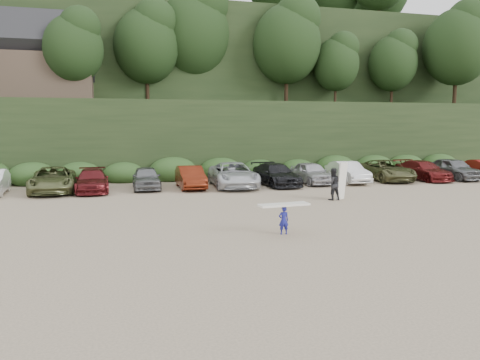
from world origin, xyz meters
name	(u,v)px	position (x,y,z in m)	size (l,w,h in m)	color
ground	(262,215)	(0.00, 0.00, 0.00)	(120.00, 120.00, 0.00)	tan
hillside_backdrop	(165,63)	(-0.26, 35.93, 11.22)	(90.00, 41.50, 28.00)	black
parked_cars	(255,175)	(2.73, 9.99, 0.76)	(39.86, 6.46, 1.64)	#B1B1B6
child_surfer	(284,213)	(-0.36, -3.78, 0.81)	(2.02, 0.72, 1.19)	navy
adult_surfer	(334,184)	(5.18, 3.13, 0.90)	(1.33, 0.69, 2.10)	black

